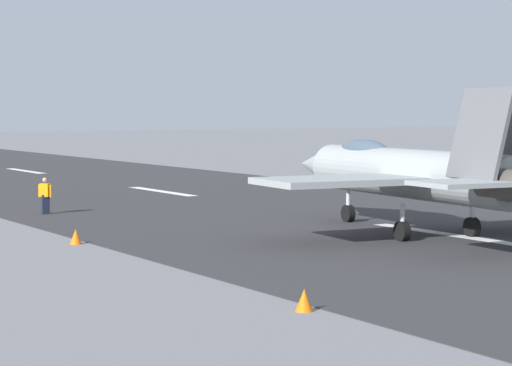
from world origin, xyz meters
TOP-DOWN VIEW (x-y plane):
  - ground_plane at (0.00, 0.00)m, footprint 400.00×400.00m
  - runway_strip at (-0.02, 0.00)m, footprint 240.00×26.00m
  - fighter_jet at (1.20, 1.07)m, footprint 17.00×13.79m
  - crew_person at (16.09, 10.65)m, footprint 0.56×0.50m
  - marker_cone_near at (-9.69, 13.48)m, footprint 0.44×0.44m
  - marker_cone_mid at (5.12, 13.48)m, footprint 0.44×0.44m

SIDE VIEW (x-z plane):
  - ground_plane at x=0.00m, z-range 0.00..0.00m
  - runway_strip at x=-0.02m, z-range 0.00..0.02m
  - marker_cone_near at x=-9.69m, z-range 0.00..0.55m
  - marker_cone_mid at x=5.12m, z-range 0.00..0.55m
  - crew_person at x=16.09m, z-range 0.00..1.73m
  - fighter_jet at x=1.20m, z-range -0.38..5.27m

